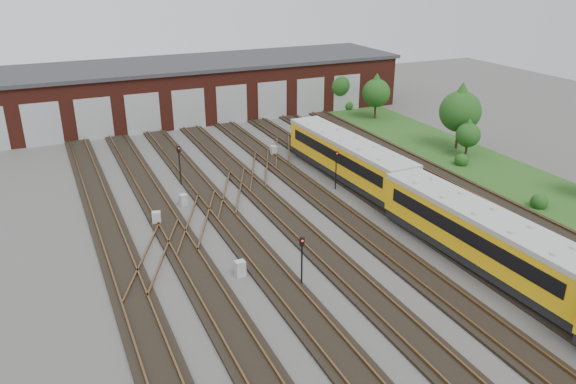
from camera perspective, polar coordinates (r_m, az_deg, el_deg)
name	(u,v)px	position (r m, az deg, el deg)	size (l,w,h in m)	color
ground	(368,263)	(35.46, 8.15, -7.15)	(120.00, 120.00, 0.00)	#4B4946
track_network	(361,258)	(35.75, 7.43, -6.65)	(30.40, 70.00, 0.33)	black
maintenance_shed	(191,88)	(69.32, -9.81, 10.36)	(51.00, 12.50, 6.35)	#4F1C13
grass_verge	(489,169)	(53.70, 19.74, 2.25)	(8.00, 55.00, 0.05)	#29511B
metro_train	(481,236)	(35.91, 19.04, -4.23)	(3.40, 47.90, 3.27)	black
signal_mast_0	(302,255)	(31.84, 1.42, -6.44)	(0.28, 0.27, 3.12)	black
signal_mast_1	(179,160)	(47.14, -10.98, 3.20)	(0.28, 0.26, 3.36)	black
signal_mast_2	(336,165)	(45.47, 4.91, 2.71)	(0.26, 0.24, 3.26)	black
signal_mast_3	(374,165)	(45.42, 8.68, 2.73)	(0.29, 0.27, 3.52)	black
relay_cabinet_0	(157,218)	(40.83, -13.21, -2.61)	(0.59, 0.49, 0.98)	#ACAFB2
relay_cabinet_1	(183,200)	(43.59, -10.60, -0.80)	(0.54, 0.45, 0.90)	#ACAFB2
relay_cabinet_2	(240,269)	(33.67, -4.88, -7.75)	(0.59, 0.49, 0.98)	#ACAFB2
relay_cabinet_3	(273,151)	(53.95, -1.49, 4.22)	(0.58, 0.49, 0.97)	#ACAFB2
relay_cabinet_4	(380,163)	(51.29, 9.34, 2.96)	(0.61, 0.51, 1.02)	#ACAFB2
tree_0	(337,81)	(71.09, 5.00, 11.13)	(3.28, 3.28, 5.44)	black
tree_1	(376,90)	(66.98, 8.96, 10.23)	(3.27, 3.27, 5.42)	black
tree_2	(461,107)	(57.41, 17.15, 8.29)	(4.02, 4.02, 6.67)	black
tree_3	(468,132)	(55.59, 17.86, 5.80)	(2.31, 2.31, 3.82)	black
bush_0	(540,200)	(46.46, 24.19, -0.71)	(1.31, 1.31, 1.31)	#134212
bush_1	(462,158)	(53.71, 17.23, 3.28)	(1.29, 1.29, 1.29)	#134212
bush_2	(348,104)	(71.67, 6.13, 8.86)	(1.31, 1.31, 1.31)	#134212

